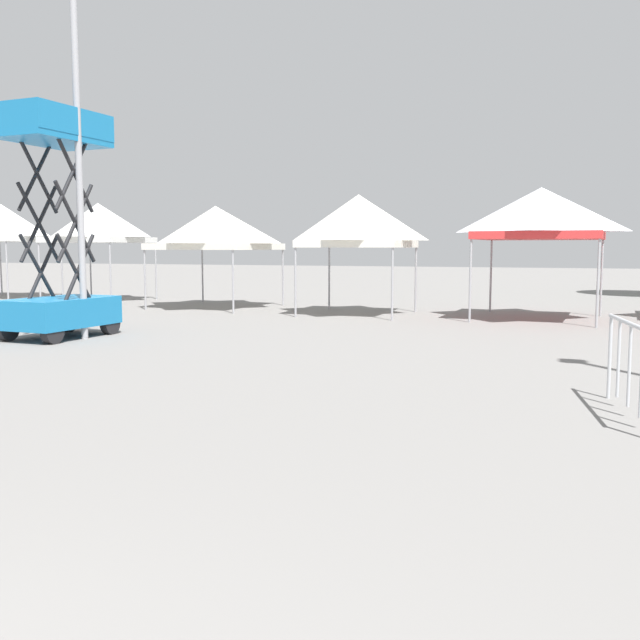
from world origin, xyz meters
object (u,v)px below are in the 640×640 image
object	(u,v)px
canopy_tent_left_of_center	(98,223)
canopy_tent_far_right	(358,221)
canopy_tent_behind_center	(541,214)
canopy_tent_right_of_center	(2,223)
canopy_tent_behind_left	(216,228)
light_pole_near_lift	(77,120)
scissor_lift	(59,272)
crowd_barrier_mid_lot	(630,351)

from	to	relation	value
canopy_tent_left_of_center	canopy_tent_far_right	distance (m)	10.28
canopy_tent_behind_center	canopy_tent_far_right	bearing A→B (deg)	-176.02
canopy_tent_right_of_center	canopy_tent_left_of_center	bearing A→B (deg)	-1.75
canopy_tent_behind_left	light_pole_near_lift	size ratio (longest dim) A/B	0.45
canopy_tent_left_of_center	scissor_lift	size ratio (longest dim) A/B	0.74
canopy_tent_behind_center	crowd_barrier_mid_lot	xyz separation A→B (m)	(1.63, -11.03, -2.04)
canopy_tent_far_right	crowd_barrier_mid_lot	xyz separation A→B (m)	(6.56, -10.69, -1.90)
canopy_tent_behind_center	light_pole_near_lift	world-z (taller)	light_pole_near_lift
canopy_tent_far_right	crowd_barrier_mid_lot	world-z (taller)	canopy_tent_far_right
light_pole_near_lift	scissor_lift	bearing A→B (deg)	-179.78
canopy_tent_right_of_center	light_pole_near_lift	xyz separation A→B (m)	(10.99, -8.94, 1.66)
canopy_tent_left_of_center	canopy_tent_behind_left	size ratio (longest dim) A/B	0.99
canopy_tent_right_of_center	crowd_barrier_mid_lot	bearing A→B (deg)	-30.25
canopy_tent_right_of_center	canopy_tent_behind_center	bearing A→B (deg)	-3.98
canopy_tent_left_of_center	canopy_tent_far_right	bearing A→B (deg)	-8.77
canopy_tent_right_of_center	canopy_tent_far_right	xyz separation A→B (m)	(14.70, -1.71, -0.18)
scissor_lift	canopy_tent_far_right	bearing A→B (deg)	59.11
canopy_tent_behind_center	scissor_lift	distance (m)	12.05
light_pole_near_lift	crowd_barrier_mid_lot	size ratio (longest dim) A/B	3.79
scissor_lift	light_pole_near_lift	size ratio (longest dim) A/B	0.60
canopy_tent_behind_left	canopy_tent_right_of_center	bearing A→B (deg)	173.69
scissor_lift	crowd_barrier_mid_lot	world-z (taller)	scissor_lift
canopy_tent_behind_center	crowd_barrier_mid_lot	size ratio (longest dim) A/B	1.67
canopy_tent_right_of_center	crowd_barrier_mid_lot	size ratio (longest dim) A/B	1.70
canopy_tent_left_of_center	crowd_barrier_mid_lot	world-z (taller)	canopy_tent_left_of_center
canopy_tent_left_of_center	canopy_tent_behind_center	world-z (taller)	canopy_tent_behind_center
scissor_lift	canopy_tent_behind_center	bearing A→B (deg)	39.33
canopy_tent_behind_left	canopy_tent_behind_center	xyz separation A→B (m)	(9.85, -0.28, 0.27)
canopy_tent_right_of_center	canopy_tent_behind_center	size ratio (longest dim) A/B	1.02
canopy_tent_behind_left	canopy_tent_far_right	distance (m)	4.97
canopy_tent_behind_center	crowd_barrier_mid_lot	bearing A→B (deg)	-81.58
light_pole_near_lift	crowd_barrier_mid_lot	distance (m)	11.46
canopy_tent_behind_left	canopy_tent_far_right	xyz separation A→B (m)	(4.93, -0.62, 0.13)
canopy_tent_left_of_center	scissor_lift	bearing A→B (deg)	-56.53
canopy_tent_left_of_center	crowd_barrier_mid_lot	bearing A→B (deg)	-36.26
canopy_tent_far_right	scissor_lift	bearing A→B (deg)	-120.89
canopy_tent_left_of_center	canopy_tent_behind_center	distance (m)	15.13
scissor_lift	light_pole_near_lift	world-z (taller)	light_pole_near_lift
canopy_tent_behind_center	crowd_barrier_mid_lot	distance (m)	11.34
scissor_lift	canopy_tent_right_of_center	bearing A→B (deg)	139.22
canopy_tent_right_of_center	crowd_barrier_mid_lot	distance (m)	24.70
crowd_barrier_mid_lot	canopy_tent_right_of_center	bearing A→B (deg)	149.75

